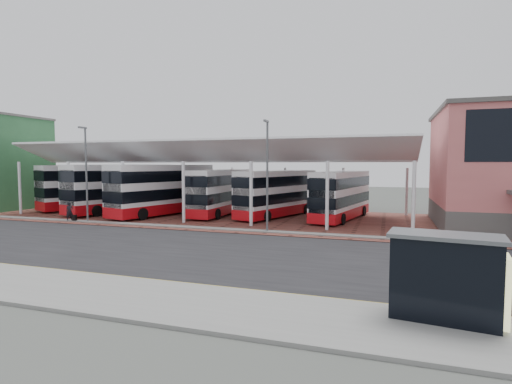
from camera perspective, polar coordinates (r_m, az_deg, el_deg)
ground at (r=24.11m, az=-7.38°, el=-7.91°), size 140.00×140.00×0.00m
road at (r=23.23m, az=-8.46°, el=-8.35°), size 120.00×14.00×0.02m
forecourt at (r=35.57m, az=4.72°, el=-3.99°), size 72.00×16.00×0.06m
sidewalk at (r=16.71m, az=-21.26°, el=-13.30°), size 120.00×4.00×0.14m
north_kerb at (r=29.70m, az=-2.16°, el=-5.48°), size 120.00×0.80×0.14m
yellow_line_near at (r=18.24m, az=-17.17°, el=-11.89°), size 120.00×0.12×0.01m
yellow_line_far at (r=18.47m, az=-16.62°, el=-11.67°), size 120.00×0.12×0.01m
canopy at (r=38.76m, az=-6.51°, el=5.21°), size 37.00×11.63×7.07m
lamp_west at (r=36.69m, az=-23.10°, el=2.74°), size 0.16×0.90×8.07m
lamp_east at (r=28.73m, az=1.61°, el=2.80°), size 0.16×0.90×8.07m
bus_0 at (r=47.44m, az=-21.99°, el=0.66°), size 7.10×11.70×4.78m
bus_1 at (r=43.20m, az=-18.69°, el=0.48°), size 5.96×12.05×4.85m
bus_2 at (r=39.70m, az=-13.12°, el=0.28°), size 5.73×12.01×4.83m
bus_3 at (r=39.00m, az=-5.05°, el=-0.04°), size 2.85×10.63×4.36m
bus_4 at (r=37.32m, az=3.05°, el=-0.26°), size 5.60×10.63×4.29m
bus_5 at (r=36.32m, az=12.09°, el=-0.50°), size 4.33×10.58×4.25m
pedestrian at (r=37.80m, az=-25.09°, el=-2.55°), size 0.61×0.72×1.67m
suitcase at (r=37.53m, az=-24.51°, el=-3.43°), size 0.33×0.24×0.57m
bus_shelter at (r=13.55m, az=26.57°, el=-9.87°), size 3.51×1.97×2.68m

